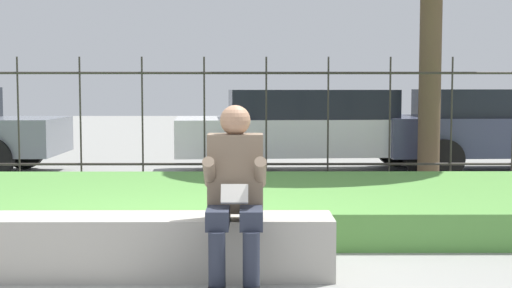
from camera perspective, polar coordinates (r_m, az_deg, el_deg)
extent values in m
plane|color=gray|center=(5.27, -7.26, -10.41)|extent=(60.00, 60.00, 0.00)
cube|color=#ADA89E|center=(5.24, -9.05, -8.06)|extent=(2.73, 0.47, 0.44)
cube|color=gray|center=(5.28, -9.03, -9.95)|extent=(2.63, 0.43, 0.08)
cylinder|color=#282D3D|center=(4.62, -3.15, -9.15)|extent=(0.11, 0.11, 0.35)
cube|color=#282D3D|center=(4.77, -3.04, -5.83)|extent=(0.15, 0.42, 0.13)
cylinder|color=#282D3D|center=(4.61, -0.38, -9.16)|extent=(0.11, 0.11, 0.35)
cube|color=#282D3D|center=(4.77, -0.38, -5.83)|extent=(0.15, 0.42, 0.13)
cube|color=#7A6651|center=(4.94, -1.66, -2.31)|extent=(0.38, 0.24, 0.54)
sphere|color=tan|center=(4.89, -1.67, 1.91)|extent=(0.21, 0.21, 0.21)
cylinder|color=#7A6651|center=(4.78, -3.75, -2.30)|extent=(0.08, 0.29, 0.24)
cylinder|color=#7A6651|center=(4.78, 0.35, -2.30)|extent=(0.08, 0.29, 0.24)
cube|color=beige|center=(4.69, -1.73, -4.02)|extent=(0.18, 0.09, 0.13)
cube|color=#569342|center=(7.40, -5.19, -4.80)|extent=(10.95, 3.05, 0.32)
cylinder|color=#332D28|center=(9.43, -4.13, -1.62)|extent=(8.95, 0.03, 0.03)
cylinder|color=#332D28|center=(9.38, -4.17, 5.69)|extent=(8.95, 0.03, 0.03)
cylinder|color=#332D28|center=(9.86, -18.46, 1.51)|extent=(0.02, 0.02, 1.76)
cylinder|color=#332D28|center=(9.63, -13.86, 1.55)|extent=(0.02, 0.02, 1.76)
cylinder|color=#332D28|center=(9.48, -9.07, 1.58)|extent=(0.02, 0.02, 1.76)
cylinder|color=#332D28|center=(9.39, -4.15, 1.60)|extent=(0.02, 0.02, 1.76)
cylinder|color=#332D28|center=(9.37, 0.82, 1.60)|extent=(0.02, 0.02, 1.76)
cylinder|color=#332D28|center=(9.42, 5.78, 1.60)|extent=(0.02, 0.02, 1.76)
cylinder|color=#332D28|center=(9.54, 10.65, 1.58)|extent=(0.02, 0.02, 1.76)
cylinder|color=#332D28|center=(9.73, 15.36, 1.55)|extent=(0.02, 0.02, 1.76)
cube|color=#383D56|center=(12.20, 19.02, 0.70)|extent=(4.10, 2.06, 0.60)
cube|color=black|center=(12.11, 18.39, 3.14)|extent=(2.29, 1.74, 0.43)
cylinder|color=black|center=(10.94, 14.77, -1.18)|extent=(0.61, 0.23, 0.60)
cylinder|color=black|center=(12.67, 12.23, -0.39)|extent=(0.61, 0.23, 0.60)
cylinder|color=black|center=(12.61, -18.00, -0.42)|extent=(0.65, 0.21, 0.65)
cube|color=silver|center=(11.49, 5.24, 0.69)|extent=(4.75, 2.06, 0.57)
cube|color=black|center=(11.44, 4.34, 3.23)|extent=(2.65, 1.70, 0.45)
cylinder|color=black|center=(11.02, 13.37, -1.06)|extent=(0.64, 0.24, 0.62)
cylinder|color=black|center=(12.65, 11.03, -0.33)|extent=(0.64, 0.24, 0.62)
cylinder|color=black|center=(10.51, -1.75, -1.20)|extent=(0.64, 0.24, 0.62)
cylinder|color=black|center=(12.21, -2.11, -0.42)|extent=(0.64, 0.24, 0.62)
cylinder|color=brown|center=(10.43, 13.78, 7.13)|extent=(0.31, 0.31, 3.72)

